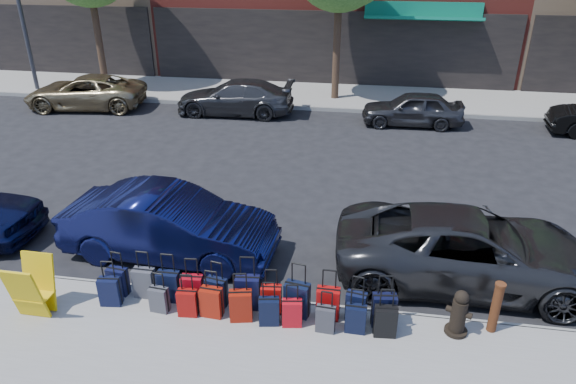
% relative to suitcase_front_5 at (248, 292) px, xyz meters
% --- Properties ---
extents(ground, '(120.00, 120.00, 0.00)m').
position_rel_suitcase_front_5_xyz_m(ground, '(-0.07, 4.76, -0.48)').
color(ground, black).
rests_on(ground, ground).
extents(sidewalk_near, '(60.00, 4.00, 0.15)m').
position_rel_suitcase_front_5_xyz_m(sidewalk_near, '(-0.07, -1.74, -0.40)').
color(sidewalk_near, gray).
rests_on(sidewalk_near, ground).
extents(sidewalk_far, '(60.00, 4.00, 0.15)m').
position_rel_suitcase_front_5_xyz_m(sidewalk_far, '(-0.07, 14.76, -0.40)').
color(sidewalk_far, gray).
rests_on(sidewalk_far, ground).
extents(curb_near, '(60.00, 0.08, 0.15)m').
position_rel_suitcase_front_5_xyz_m(curb_near, '(-0.07, 0.28, -0.40)').
color(curb_near, gray).
rests_on(curb_near, ground).
extents(curb_far, '(60.00, 0.08, 0.15)m').
position_rel_suitcase_front_5_xyz_m(curb_far, '(-0.07, 12.74, -0.40)').
color(curb_far, gray).
rests_on(curb_far, ground).
extents(suitcase_front_0, '(0.39, 0.25, 0.89)m').
position_rel_suitcase_front_5_xyz_m(suitcase_front_0, '(-2.52, 0.00, -0.05)').
color(suitcase_front_0, black).
rests_on(suitcase_front_0, sidewalk_near).
extents(suitcase_front_1, '(0.40, 0.22, 0.95)m').
position_rel_suitcase_front_5_xyz_m(suitcase_front_1, '(-1.99, 0.01, -0.03)').
color(suitcase_front_1, '#3D3E43').
rests_on(suitcase_front_1, sidewalk_near).
extents(suitcase_front_2, '(0.41, 0.23, 0.97)m').
position_rel_suitcase_front_5_xyz_m(suitcase_front_2, '(-1.49, -0.03, -0.02)').
color(suitcase_front_2, black).
rests_on(suitcase_front_2, sidewalk_near).
extents(suitcase_front_3, '(0.41, 0.25, 0.94)m').
position_rel_suitcase_front_5_xyz_m(suitcase_front_3, '(-1.03, -0.05, -0.03)').
color(suitcase_front_3, maroon).
rests_on(suitcase_front_3, sidewalk_near).
extents(suitcase_front_4, '(0.41, 0.28, 0.91)m').
position_rel_suitcase_front_5_xyz_m(suitcase_front_4, '(-0.58, -0.03, -0.04)').
color(suitcase_front_4, black).
rests_on(suitcase_front_4, sidewalk_near).
extents(suitcase_front_5, '(0.46, 0.29, 1.05)m').
position_rel_suitcase_front_5_xyz_m(suitcase_front_5, '(0.00, 0.00, 0.00)').
color(suitcase_front_5, black).
rests_on(suitcase_front_5, sidewalk_near).
extents(suitcase_front_6, '(0.38, 0.24, 0.88)m').
position_rel_suitcase_front_5_xyz_m(suitcase_front_6, '(0.45, -0.06, -0.05)').
color(suitcase_front_6, '#A90E0A').
rests_on(suitcase_front_6, sidewalk_near).
extents(suitcase_front_7, '(0.47, 0.32, 1.05)m').
position_rel_suitcase_front_5_xyz_m(suitcase_front_7, '(0.92, -0.06, 0.00)').
color(suitcase_front_7, black).
rests_on(suitcase_front_7, sidewalk_near).
extents(suitcase_front_8, '(0.41, 0.23, 0.98)m').
position_rel_suitcase_front_5_xyz_m(suitcase_front_8, '(1.47, -0.05, -0.02)').
color(suitcase_front_8, '#9F0A0A').
rests_on(suitcase_front_8, sidewalk_near).
extents(suitcase_front_9, '(0.38, 0.25, 0.86)m').
position_rel_suitcase_front_5_xyz_m(suitcase_front_9, '(1.96, 0.01, -0.06)').
color(suitcase_front_9, black).
rests_on(suitcase_front_9, sidewalk_near).
extents(suitcase_front_10, '(0.44, 0.28, 0.99)m').
position_rel_suitcase_front_5_xyz_m(suitcase_front_10, '(2.44, -0.08, -0.02)').
color(suitcase_front_10, black).
rests_on(suitcase_front_10, sidewalk_near).
extents(suitcase_back_0, '(0.40, 0.26, 0.90)m').
position_rel_suitcase_front_5_xyz_m(suitcase_back_0, '(-2.52, -0.32, -0.05)').
color(suitcase_back_0, black).
rests_on(suitcase_back_0, sidewalk_near).
extents(suitcase_back_2, '(0.34, 0.22, 0.78)m').
position_rel_suitcase_front_5_xyz_m(suitcase_back_2, '(-1.56, -0.36, -0.08)').
color(suitcase_back_2, '#3B3C41').
rests_on(suitcase_back_2, sidewalk_near).
extents(suitcase_back_3, '(0.36, 0.23, 0.83)m').
position_rel_suitcase_front_5_xyz_m(suitcase_back_3, '(-1.01, -0.38, -0.07)').
color(suitcase_back_3, maroon).
rests_on(suitcase_back_3, sidewalk_near).
extents(suitcase_back_4, '(0.40, 0.25, 0.91)m').
position_rel_suitcase_front_5_xyz_m(suitcase_back_4, '(-0.59, -0.33, -0.04)').
color(suitcase_back_4, maroon).
rests_on(suitcase_back_4, sidewalk_near).
extents(suitcase_back_5, '(0.43, 0.30, 0.94)m').
position_rel_suitcase_front_5_xyz_m(suitcase_back_5, '(-0.04, -0.35, -0.04)').
color(suitcase_back_5, maroon).
rests_on(suitcase_back_5, sidewalk_near).
extents(suitcase_back_6, '(0.38, 0.26, 0.84)m').
position_rel_suitcase_front_5_xyz_m(suitcase_back_6, '(0.47, -0.38, -0.07)').
color(suitcase_back_6, black).
rests_on(suitcase_back_6, sidewalk_near).
extents(suitcase_back_7, '(0.37, 0.25, 0.82)m').
position_rel_suitcase_front_5_xyz_m(suitcase_back_7, '(0.87, -0.35, -0.07)').
color(suitcase_back_7, '#AF0B15').
rests_on(suitcase_back_7, sidewalk_near).
extents(suitcase_back_8, '(0.34, 0.21, 0.78)m').
position_rel_suitcase_front_5_xyz_m(suitcase_back_8, '(1.46, -0.40, -0.08)').
color(suitcase_back_8, '#333337').
rests_on(suitcase_back_8, sidewalk_near).
extents(suitcase_back_9, '(0.36, 0.21, 0.84)m').
position_rel_suitcase_front_5_xyz_m(suitcase_back_9, '(1.97, -0.33, -0.07)').
color(suitcase_back_9, black).
rests_on(suitcase_back_9, sidewalk_near).
extents(suitcase_back_10, '(0.40, 0.25, 0.90)m').
position_rel_suitcase_front_5_xyz_m(suitcase_back_10, '(2.47, -0.34, -0.05)').
color(suitcase_back_10, black).
rests_on(suitcase_back_10, sidewalk_near).
extents(fire_hydrant, '(0.44, 0.39, 0.86)m').
position_rel_suitcase_front_5_xyz_m(fire_hydrant, '(3.68, -0.09, 0.07)').
color(fire_hydrant, black).
rests_on(fire_hydrant, sidewalk_near).
extents(bollard, '(0.18, 0.18, 0.98)m').
position_rel_suitcase_front_5_xyz_m(bollard, '(4.30, 0.07, 0.17)').
color(bollard, '#38190C').
rests_on(bollard, sidewalk_near).
extents(display_rack, '(0.62, 0.68, 1.09)m').
position_rel_suitcase_front_5_xyz_m(display_rack, '(-3.72, -0.78, 0.21)').
color(display_rack, gold).
rests_on(display_rack, sidewalk_near).
extents(car_near_1, '(4.65, 1.83, 1.51)m').
position_rel_suitcase_front_5_xyz_m(car_near_1, '(-2.10, 1.66, 0.27)').
color(car_near_1, '#0D123D').
rests_on(car_near_1, ground).
extents(car_near_2, '(5.25, 2.44, 1.46)m').
position_rel_suitcase_front_5_xyz_m(car_near_2, '(4.09, 1.76, 0.25)').
color(car_near_2, '#2E2E30').
rests_on(car_near_2, ground).
extents(car_far_0, '(5.01, 2.80, 1.32)m').
position_rel_suitcase_front_5_xyz_m(car_far_0, '(-9.55, 11.61, 0.18)').
color(car_far_0, '#8F7D57').
rests_on(car_far_0, ground).
extents(car_far_1, '(4.65, 1.99, 1.34)m').
position_rel_suitcase_front_5_xyz_m(car_far_1, '(-3.31, 11.82, 0.19)').
color(car_far_1, '#353538').
rests_on(car_far_1, ground).
extents(car_far_2, '(3.72, 1.58, 1.25)m').
position_rel_suitcase_front_5_xyz_m(car_far_2, '(3.52, 11.54, 0.15)').
color(car_far_2, '#323234').
rests_on(car_far_2, ground).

